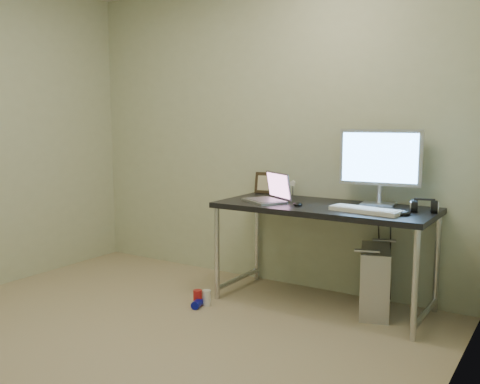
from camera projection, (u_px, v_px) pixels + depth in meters
name	position (u px, v px, depth m)	size (l,w,h in m)	color
floor	(115.00, 352.00, 3.16)	(3.50, 3.50, 0.00)	tan
wall_back	(263.00, 133.00, 4.45)	(3.50, 0.02, 2.50)	beige
wall_right	(431.00, 150.00, 2.06)	(0.02, 3.50, 2.50)	beige
desk	(324.00, 216.00, 3.87)	(1.56, 0.68, 0.75)	black
tower_computer	(375.00, 280.00, 3.77)	(0.33, 0.49, 0.50)	silver
cable_a	(379.00, 250.00, 3.98)	(0.01, 0.01, 0.70)	black
cable_b	(390.00, 255.00, 3.92)	(0.01, 0.01, 0.72)	black
can_red	(198.00, 298.00, 3.94)	(0.06, 0.06, 0.12)	red
can_white	(207.00, 298.00, 3.94)	(0.06, 0.06, 0.12)	white
can_blue	(197.00, 303.00, 3.90)	(0.06, 0.06, 0.11)	#0B11A5
laptop	(270.00, 195.00, 4.02)	(0.41, 0.39, 0.22)	silver
monitor	(380.00, 161.00, 3.82)	(0.58, 0.19, 0.55)	silver
keyboard	(366.00, 210.00, 3.56)	(0.48, 0.15, 0.03)	white
mouse_right	(405.00, 212.00, 3.45)	(0.07, 0.11, 0.04)	black
mouse_left	(298.00, 203.00, 3.84)	(0.07, 0.11, 0.04)	black
headphones	(424.00, 207.00, 3.57)	(0.19, 0.11, 0.11)	black
picture_frame	(268.00, 183.00, 4.45)	(0.22, 0.03, 0.18)	#2D2215
webcam	(293.00, 185.00, 4.28)	(0.05, 0.04, 0.13)	silver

